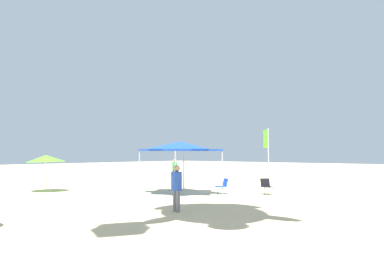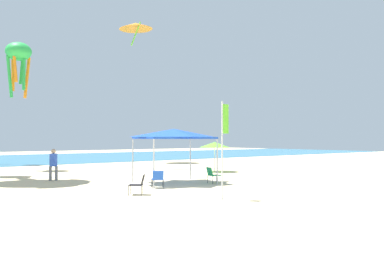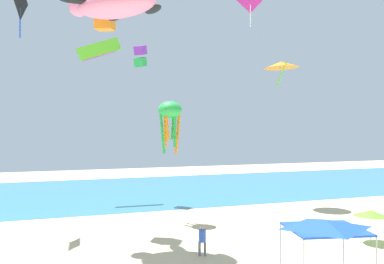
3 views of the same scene
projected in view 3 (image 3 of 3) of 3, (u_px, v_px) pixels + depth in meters
ocean_strip at (141, 190)px, 47.15m from camera, size 120.00×24.41×0.02m
canopy_tent at (325, 225)px, 19.54m from camera, size 4.01×3.72×2.77m
beach_umbrella at (371, 213)px, 25.50m from camera, size 2.13×2.13×2.08m
person_by_tent at (202, 238)px, 22.87m from camera, size 0.43×0.41×1.72m
kite_box_purple at (140, 56)px, 39.60m from camera, size 1.43×1.44×2.17m
kite_turtle_pink at (115, 3)px, 24.97m from camera, size 6.74×6.73×2.85m
kite_octopus_green at (170, 113)px, 31.38m from camera, size 1.80×1.80×4.01m
kite_delta_orange at (281, 65)px, 38.08m from camera, size 4.36×4.35×2.54m
kite_parafoil_lime at (99, 49)px, 40.68m from camera, size 4.43×0.72×2.65m
kite_box_red at (105, 12)px, 29.12m from camera, size 1.64×1.65×2.59m
kite_diamond_black at (20, 1)px, 28.67m from camera, size 0.95×2.83×4.22m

